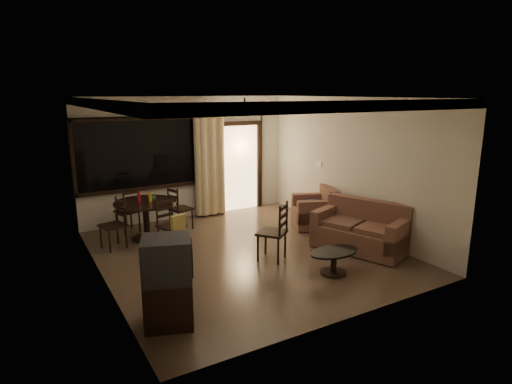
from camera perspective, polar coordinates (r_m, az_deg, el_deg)
ground at (r=7.98m, az=-1.41°, el=-8.05°), size 5.50×5.50×0.00m
room_shell at (r=9.35m, az=-3.51°, el=6.65°), size 5.50×6.70×5.50m
dining_table at (r=8.81m, az=-14.49°, el=-2.28°), size 1.23×1.23×0.99m
dining_chair_west at (r=8.53m, az=-18.39°, el=-5.31°), size 0.52×0.52×0.95m
dining_chair_east at (r=9.34m, az=-10.02°, el=-3.24°), size 0.52×0.52×0.95m
dining_chair_south at (r=8.20m, az=-11.19°, el=-5.45°), size 0.52×0.56×0.95m
dining_chair_north at (r=9.41m, az=-16.67°, el=-3.47°), size 0.52×0.52×0.95m
tv_cabinet at (r=5.57m, az=-11.65°, el=-11.63°), size 0.75×0.72×1.16m
sofa at (r=8.27m, az=13.91°, el=-5.07°), size 1.42×1.87×0.89m
armchair at (r=9.44m, az=8.02°, el=-2.53°), size 1.12×1.12×0.86m
coffee_table at (r=7.14m, az=10.33°, el=-8.71°), size 0.88×0.53×0.39m
side_chair at (r=7.57m, az=2.21°, el=-6.77°), size 0.65×0.65×1.04m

